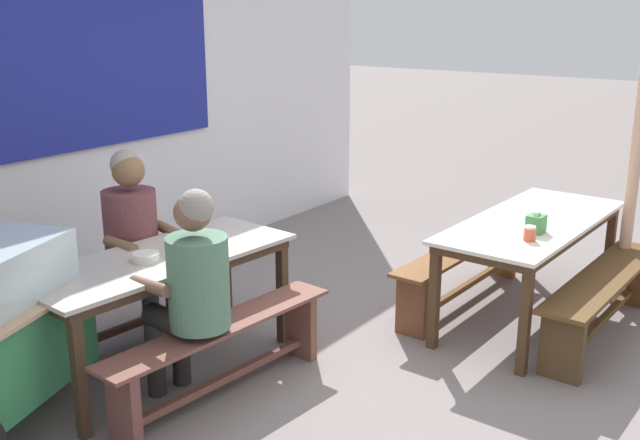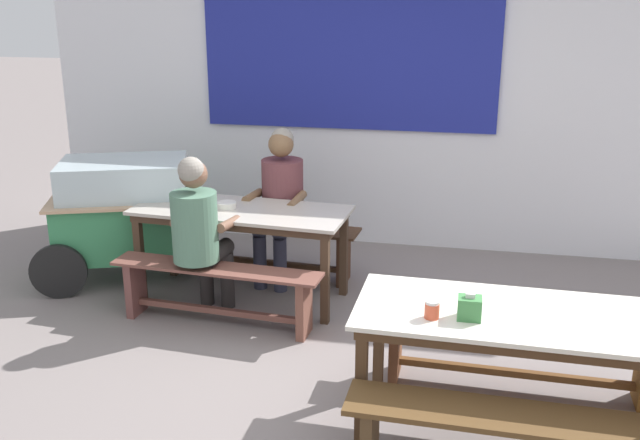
{
  "view_description": "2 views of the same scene",
  "coord_description": "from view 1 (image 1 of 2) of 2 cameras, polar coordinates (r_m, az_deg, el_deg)",
  "views": [
    {
      "loc": [
        -3.85,
        -2.15,
        2.2
      ],
      "look_at": [
        0.13,
        0.72,
        0.77
      ],
      "focal_mm": 41.6,
      "sensor_mm": 36.0,
      "label": 1
    },
    {
      "loc": [
        0.69,
        -4.1,
        2.4
      ],
      "look_at": [
        -0.25,
        0.49,
        0.89
      ],
      "focal_mm": 40.59,
      "sensor_mm": 36.0,
      "label": 2
    }
  ],
  "objects": [
    {
      "name": "soup_bowl",
      "position": [
        4.46,
        -13.23,
        -2.79
      ],
      "size": [
        0.15,
        0.15,
        0.05
      ],
      "primitive_type": "cylinder",
      "color": "silver",
      "rests_on": "dining_table_far"
    },
    {
      "name": "bench_near_back",
      "position": [
        5.72,
        10.92,
        -3.4
      ],
      "size": [
        1.73,
        0.32,
        0.46
      ],
      "color": "brown",
      "rests_on": "ground_plane"
    },
    {
      "name": "ground_plane",
      "position": [
        4.93,
        6.01,
        -10.35
      ],
      "size": [
        40.0,
        40.0,
        0.0
      ],
      "primitive_type": "plane",
      "color": "gray"
    },
    {
      "name": "bench_near_front",
      "position": [
        5.37,
        20.9,
        -5.39
      ],
      "size": [
        1.73,
        0.36,
        0.46
      ],
      "color": "brown",
      "rests_on": "ground_plane"
    },
    {
      "name": "person_left_back_turned",
      "position": [
        4.12,
        -9.84,
        -4.87
      ],
      "size": [
        0.48,
        0.55,
        1.27
      ],
      "color": "#292625",
      "rests_on": "ground_plane"
    },
    {
      "name": "person_center_facing",
      "position": [
        5.0,
        -13.99,
        -1.11
      ],
      "size": [
        0.49,
        0.55,
        1.31
      ],
      "color": "#333448",
      "rests_on": "ground_plane"
    },
    {
      "name": "condiment_jar",
      "position": [
        4.89,
        15.84,
        -1.01
      ],
      "size": [
        0.08,
        0.08,
        0.1
      ],
      "color": "#D65234",
      "rests_on": "dining_table_near"
    },
    {
      "name": "dining_table_far",
      "position": [
        4.57,
        -12.13,
        -3.61
      ],
      "size": [
        1.74,
        0.81,
        0.75
      ],
      "color": "#B8AFA4",
      "rests_on": "ground_plane"
    },
    {
      "name": "bench_far_front",
      "position": [
        4.34,
        -7.54,
        -9.9
      ],
      "size": [
        1.61,
        0.39,
        0.46
      ],
      "color": "brown",
      "rests_on": "ground_plane"
    },
    {
      "name": "dining_table_near",
      "position": [
        5.41,
        16.04,
        -0.71
      ],
      "size": [
        1.83,
        0.79,
        0.75
      ],
      "color": "white",
      "rests_on": "ground_plane"
    },
    {
      "name": "tissue_box",
      "position": [
        5.07,
        16.28,
        -0.27
      ],
      "size": [
        0.12,
        0.11,
        0.14
      ],
      "color": "#418646",
      "rests_on": "dining_table_near"
    },
    {
      "name": "bench_far_back",
      "position": [
        5.1,
        -15.5,
        -6.23
      ],
      "size": [
        1.67,
        0.44,
        0.46
      ],
      "color": "#492F1D",
      "rests_on": "ground_plane"
    },
    {
      "name": "backdrop_wall",
      "position": [
        6.18,
        -15.87,
        9.99
      ],
      "size": [
        6.68,
        0.23,
        3.03
      ],
      "color": "white",
      "rests_on": "ground_plane"
    },
    {
      "name": "wooden_support_post",
      "position": [
        5.81,
        23.19,
        5.18
      ],
      "size": [
        0.09,
        0.09,
        2.43
      ],
      "primitive_type": "cylinder",
      "color": "tan",
      "rests_on": "ground_plane"
    }
  ]
}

